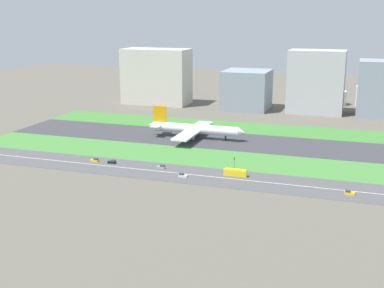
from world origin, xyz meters
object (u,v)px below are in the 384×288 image
(car_2, at_px, (112,162))
(office_tower, at_px, (316,82))
(bus_0, at_px, (235,173))
(hangar_building, at_px, (247,90))
(airliner, at_px, (194,129))
(car_4, at_px, (95,160))
(fuel_tank_centre, at_px, (334,98))
(car_0, at_px, (183,175))
(traffic_light, at_px, (234,163))
(terminal_building, at_px, (157,76))
(car_1, at_px, (349,193))
(car_3, at_px, (161,167))
(fuel_tank_west, at_px, (298,94))
(fuel_tank_east, at_px, (369,96))

(car_2, xyz_separation_m, office_tower, (89.10, 182.00, 24.21))
(bus_0, height_order, hangar_building, hangar_building)
(airliner, height_order, car_4, airliner)
(fuel_tank_centre, bearing_deg, car_2, -114.14)
(car_0, height_order, traffic_light, traffic_light)
(car_2, relative_size, car_0, 1.00)
(car_0, xyz_separation_m, terminal_building, (-92.76, 192.00, 23.25))
(car_1, bearing_deg, office_tower, -80.15)
(traffic_light, bearing_deg, office_tower, 82.23)
(airliner, xyz_separation_m, car_4, (-34.08, -68.00, -5.31))
(car_1, bearing_deg, car_3, -6.07)
(car_3, height_order, fuel_tank_west, fuel_tank_west)
(traffic_light, distance_m, terminal_building, 209.17)
(office_tower, relative_size, fuel_tank_west, 2.75)
(traffic_light, relative_size, hangar_building, 0.19)
(traffic_light, xyz_separation_m, office_tower, (23.74, 174.01, 20.84))
(office_tower, height_order, fuel_tank_east, office_tower)
(car_4, relative_size, terminal_building, 0.08)
(office_tower, bearing_deg, fuel_tank_centre, 74.35)
(traffic_light, height_order, fuel_tank_west, fuel_tank_west)
(airliner, distance_m, car_3, 68.38)
(terminal_building, distance_m, fuel_tank_east, 185.90)
(airliner, xyz_separation_m, car_3, (4.83, -68.00, -5.31))
(hangar_building, distance_m, fuel_tank_west, 58.88)
(car_3, bearing_deg, car_1, -6.07)
(car_1, distance_m, car_0, 78.67)
(car_2, bearing_deg, car_3, 0.00)
(terminal_building, relative_size, fuel_tank_west, 3.17)
(car_1, relative_size, fuel_tank_east, 0.20)
(airliner, xyz_separation_m, car_2, (-23.63, -68.00, -5.31))
(traffic_light, bearing_deg, car_2, -173.03)
(bus_0, relative_size, car_2, 2.64)
(fuel_tank_centre, bearing_deg, traffic_light, -99.42)
(bus_0, relative_size, hangar_building, 0.30)
(airliner, bearing_deg, office_tower, 60.13)
(car_4, bearing_deg, bus_0, -0.00)
(terminal_building, relative_size, fuel_tank_east, 2.62)
(car_4, distance_m, car_2, 10.45)
(airliner, xyz_separation_m, fuel_tank_east, (107.07, 159.00, 2.49))
(bus_0, distance_m, terminal_building, 217.53)
(terminal_building, relative_size, fuel_tank_centre, 2.73)
(fuel_tank_west, relative_size, fuel_tank_centre, 0.86)
(car_1, xyz_separation_m, traffic_light, (-57.06, 17.99, 3.37))
(car_0, relative_size, traffic_light, 0.61)
(fuel_tank_west, bearing_deg, car_0, -96.24)
(airliner, distance_m, traffic_light, 73.12)
(car_3, xyz_separation_m, fuel_tank_east, (102.24, 227.00, 7.80))
(bus_0, height_order, fuel_tank_centre, fuel_tank_centre)
(car_2, xyz_separation_m, traffic_light, (65.37, 7.99, 3.37))
(car_2, relative_size, fuel_tank_east, 0.20)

